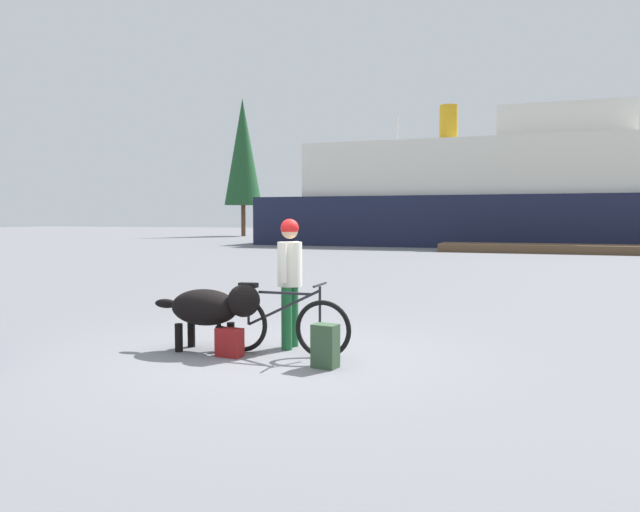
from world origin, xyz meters
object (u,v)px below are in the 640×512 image
Objects in this scene: handbag_pannier at (230,343)px; person_cyclist at (290,271)px; ferry_boat at (510,196)px; backpack at (325,346)px; dog at (212,307)px; sailboat_moored at (396,235)px; bicycle at (280,324)px.

person_cyclist is at bearing 53.44° from handbag_pannier.
handbag_pannier is 0.01× the size of ferry_boat.
backpack is 1.42× the size of handbag_pannier.
dog is at bearing -95.04° from ferry_boat.
ferry_boat is (2.72, 30.83, 2.40)m from dog.
person_cyclist is 1.13× the size of dog.
sailboat_moored is (-6.16, 33.13, 0.24)m from backpack.
ferry_boat is (1.87, 30.32, 1.96)m from person_cyclist.
bicycle is at bearing 27.65° from handbag_pannier.
sailboat_moored is at bearing 99.42° from bicycle.
person_cyclist is 32.77m from sailboat_moored.
bicycle is 0.75m from person_cyclist.
person_cyclist reaches higher than backpack.
ferry_boat is at bearing -15.38° from sailboat_moored.
person_cyclist is (-0.03, 0.41, 0.63)m from bicycle.
ferry_boat is (1.10, 31.13, 2.72)m from backpack.
dog is 0.55m from handbag_pannier.
dog is 4.27× the size of handbag_pannier.
ferry_boat is (1.83, 30.72, 2.59)m from bicycle.
backpack is (1.61, -0.30, -0.32)m from dog.
dog is 1.67m from backpack.
bicycle reaches higher than dog.
sailboat_moored reaches higher than backpack.
backpack is (0.76, -0.81, -0.76)m from person_cyclist.
ferry_boat reaches higher than handbag_pannier.
ferry_boat is 3.36× the size of sailboat_moored.
person_cyclist is 1.09m from dog.
bicycle is at bearing 6.90° from dog.
dog is at bearing -173.10° from bicycle.
dog is 0.17× the size of sailboat_moored.
person_cyclist is at bearing 133.10° from backpack.
backpack is 31.27m from ferry_boat.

